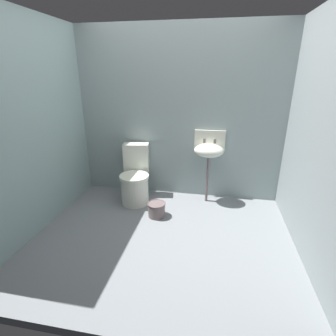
{
  "coord_description": "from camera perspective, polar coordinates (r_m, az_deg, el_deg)",
  "views": [
    {
      "loc": [
        0.5,
        -2.43,
        1.73
      ],
      "look_at": [
        0.0,
        0.27,
        0.7
      ],
      "focal_mm": 27.3,
      "sensor_mm": 36.0,
      "label": 1
    }
  ],
  "objects": [
    {
      "name": "bucket",
      "position": [
        3.29,
        -2.56,
        -9.18
      ],
      "size": [
        0.23,
        0.23,
        0.19
      ],
      "color": "#675858",
      "rests_on": "ground"
    },
    {
      "name": "wall_back",
      "position": [
        3.63,
        2.53,
        11.66
      ],
      "size": [
        3.24,
        0.1,
        2.33
      ],
      "primitive_type": "cube",
      "color": "#8A9B9B",
      "rests_on": "ground"
    },
    {
      "name": "wall_right",
      "position": [
        2.77,
        30.95,
        5.88
      ],
      "size": [
        0.1,
        2.35,
        2.33
      ],
      "primitive_type": "cube",
      "color": "gray",
      "rests_on": "ground"
    },
    {
      "name": "ground_plane",
      "position": [
        3.05,
        -0.96,
        -14.93
      ],
      "size": [
        3.24,
        2.55,
        0.08
      ],
      "primitive_type": "cube",
      "color": "slate"
    },
    {
      "name": "toilet_near_wall",
      "position": [
        3.61,
        -7.33,
        -2.54
      ],
      "size": [
        0.47,
        0.65,
        0.78
      ],
      "rotation": [
        0.0,
        0.0,
        3.31
      ],
      "color": "silver",
      "rests_on": "ground"
    },
    {
      "name": "sink",
      "position": [
        3.48,
        9.14,
        4.05
      ],
      "size": [
        0.42,
        0.35,
        0.99
      ],
      "color": "#675858",
      "rests_on": "ground"
    },
    {
      "name": "wall_left",
      "position": [
        3.26,
        -27.27,
        8.36
      ],
      "size": [
        0.1,
        2.35,
        2.33
      ],
      "primitive_type": "cube",
      "color": "#869F9E",
      "rests_on": "ground"
    }
  ]
}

